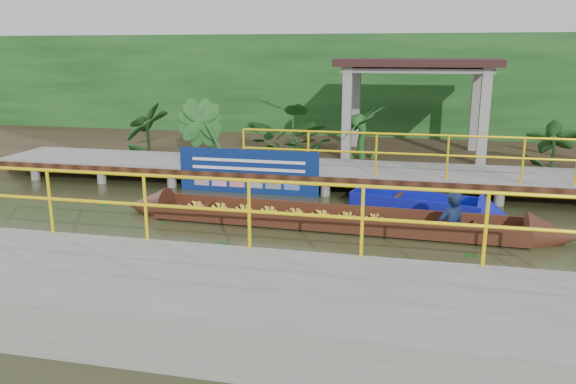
# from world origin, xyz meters

# --- Properties ---
(ground) EXTENTS (80.00, 80.00, 0.00)m
(ground) POSITION_xyz_m (0.00, 0.00, 0.00)
(ground) COLOR #2A2E17
(ground) RESTS_ON ground
(land_strip) EXTENTS (30.00, 8.00, 0.45)m
(land_strip) POSITION_xyz_m (0.00, 7.50, 0.23)
(land_strip) COLOR #2F2317
(land_strip) RESTS_ON ground
(far_dock) EXTENTS (16.00, 2.06, 1.66)m
(far_dock) POSITION_xyz_m (0.02, 3.43, 0.48)
(far_dock) COLOR slate
(far_dock) RESTS_ON ground
(near_dock) EXTENTS (18.00, 2.40, 1.73)m
(near_dock) POSITION_xyz_m (1.00, -4.20, 0.30)
(near_dock) COLOR slate
(near_dock) RESTS_ON ground
(pavilion) EXTENTS (4.40, 3.00, 3.00)m
(pavilion) POSITION_xyz_m (3.00, 6.30, 2.82)
(pavilion) COLOR slate
(pavilion) RESTS_ON ground
(foliage_backdrop) EXTENTS (30.00, 0.80, 4.00)m
(foliage_backdrop) POSITION_xyz_m (0.00, 10.00, 2.00)
(foliage_backdrop) COLOR #123A15
(foliage_backdrop) RESTS_ON ground
(vendor_boat) EXTENTS (9.08, 1.22, 1.99)m
(vendor_boat) POSITION_xyz_m (1.79, 0.26, 0.22)
(vendor_boat) COLOR #381E0F
(vendor_boat) RESTS_ON ground
(moored_blue_boat) EXTENTS (3.41, 1.65, 0.79)m
(moored_blue_boat) POSITION_xyz_m (3.94, 1.63, 0.14)
(moored_blue_boat) COLOR #0D1295
(moored_blue_boat) RESTS_ON ground
(blue_banner) EXTENTS (3.51, 0.04, 1.10)m
(blue_banner) POSITION_xyz_m (-0.88, 2.48, 0.56)
(blue_banner) COLOR navy
(blue_banner) RESTS_ON ground
(tropical_plants) EXTENTS (14.16, 1.16, 1.45)m
(tropical_plants) POSITION_xyz_m (1.35, 5.30, 1.18)
(tropical_plants) COLOR #123A15
(tropical_plants) RESTS_ON ground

